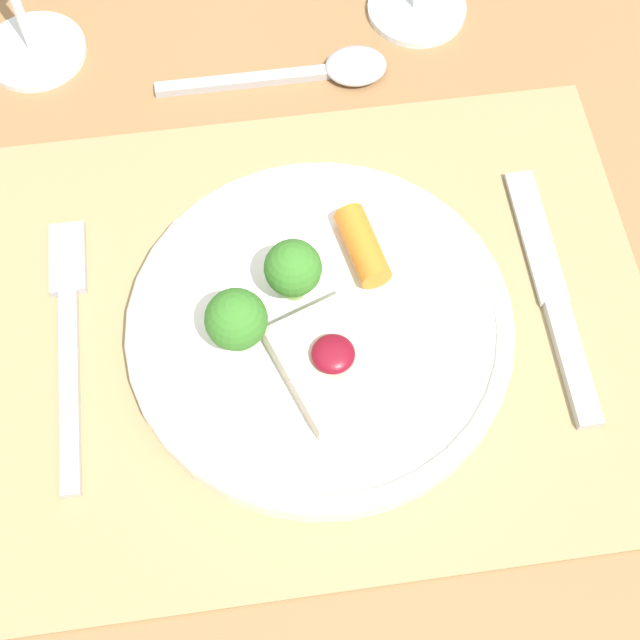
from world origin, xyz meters
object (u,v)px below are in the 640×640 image
knife (557,308)px  spoon (326,70)px  fork (69,330)px  dinner_plate (318,325)px

knife → spoon: bearing=118.6°
fork → spoon: size_ratio=1.09×
fork → spoon: bearing=44.7°
spoon → fork: bearing=-132.5°
knife → spoon: (-0.12, 0.23, -0.00)m
knife → fork: bearing=174.9°
fork → knife: knife is taller
fork → knife: 0.32m
spoon → dinner_plate: bearing=-96.6°
knife → spoon: 0.26m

